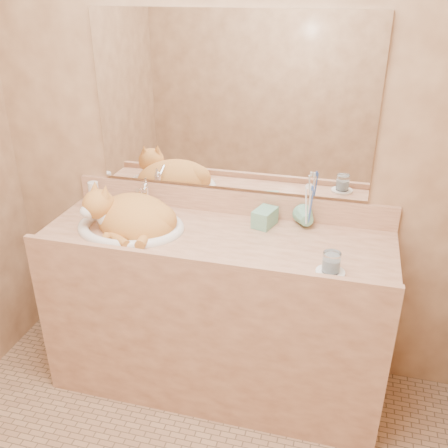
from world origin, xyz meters
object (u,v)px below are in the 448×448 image
(cat, at_px, (130,215))
(vanity_counter, at_px, (216,313))
(sink_basin, at_px, (130,213))
(toothbrush_cup, at_px, (307,222))
(water_glass, at_px, (331,262))
(soap_dispenser, at_px, (259,212))

(cat, bearing_deg, vanity_counter, 25.99)
(sink_basin, xyz_separation_m, toothbrush_cup, (0.80, 0.18, -0.03))
(sink_basin, distance_m, toothbrush_cup, 0.82)
(vanity_counter, xyz_separation_m, cat, (-0.40, -0.02, 0.49))
(sink_basin, bearing_deg, vanity_counter, -3.03)
(vanity_counter, distance_m, sink_basin, 0.64)
(cat, relative_size, water_glass, 5.03)
(soap_dispenser, xyz_separation_m, water_glass, (0.35, -0.29, -0.04))
(toothbrush_cup, xyz_separation_m, water_glass, (0.13, -0.35, 0.01))
(cat, bearing_deg, soap_dispenser, 35.41)
(toothbrush_cup, distance_m, water_glass, 0.38)
(vanity_counter, xyz_separation_m, toothbrush_cup, (0.39, 0.16, 0.47))
(cat, height_order, soap_dispenser, soap_dispenser)
(water_glass, bearing_deg, cat, 169.81)
(vanity_counter, distance_m, toothbrush_cup, 0.64)
(toothbrush_cup, bearing_deg, vanity_counter, -157.32)
(sink_basin, relative_size, cat, 1.19)
(cat, distance_m, soap_dispenser, 0.60)
(vanity_counter, height_order, soap_dispenser, soap_dispenser)
(toothbrush_cup, bearing_deg, sink_basin, -166.96)
(vanity_counter, bearing_deg, cat, -177.14)
(sink_basin, bearing_deg, toothbrush_cup, 7.17)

